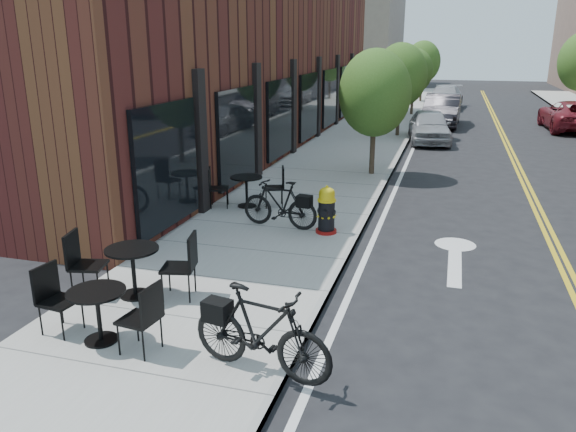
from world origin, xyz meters
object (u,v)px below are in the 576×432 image
(bicycle_left, at_px, (280,204))
(parked_car_b, at_px, (442,110))
(fire_hydrant, at_px, (327,211))
(bistro_set_c, at_px, (247,187))
(parked_car_a, at_px, (429,126))
(parked_car_c, at_px, (445,97))
(bistro_set_a, at_px, (98,308))
(bistro_set_b, at_px, (133,265))
(parked_car_far, at_px, (571,116))
(bicycle_right, at_px, (261,332))

(bicycle_left, distance_m, parked_car_b, 18.64)
(fire_hydrant, relative_size, bistro_set_c, 0.55)
(bicycle_left, distance_m, bistro_set_c, 1.85)
(parked_car_a, distance_m, parked_car_c, 13.41)
(bicycle_left, xyz_separation_m, parked_car_a, (2.59, 13.13, 0.04))
(bistro_set_a, distance_m, bistro_set_b, 1.46)
(fire_hydrant, distance_m, parked_car_b, 18.59)
(bicycle_left, height_order, parked_car_far, parked_car_far)
(parked_car_far, bearing_deg, parked_car_c, -55.43)
(bicycle_left, height_order, parked_car_a, parked_car_a)
(bistro_set_c, xyz_separation_m, parked_car_far, (10.26, 17.22, 0.09))
(bicycle_left, xyz_separation_m, parked_car_far, (8.98, 18.56, 0.06))
(bistro_set_c, bearing_deg, parked_car_c, 61.31)
(fire_hydrant, xyz_separation_m, bistro_set_b, (-2.29, -3.99, 0.04))
(fire_hydrant, xyz_separation_m, bistro_set_c, (-2.36, 1.43, 0.01))
(fire_hydrant, bearing_deg, bistro_set_b, -104.08)
(bicycle_left, bearing_deg, fire_hydrant, 92.98)
(bistro_set_c, distance_m, parked_car_c, 25.54)
(bistro_set_b, height_order, parked_car_far, parked_car_far)
(parked_car_c, bearing_deg, bistro_set_c, -93.84)
(parked_car_b, xyz_separation_m, parked_car_far, (6.03, 0.16, -0.08))
(bistro_set_b, distance_m, parked_car_a, 17.62)
(bicycle_left, height_order, bicycle_right, bicycle_right)
(bicycle_left, relative_size, parked_car_a, 0.44)
(parked_car_b, relative_size, parked_car_far, 0.94)
(bistro_set_a, bearing_deg, parked_car_b, 87.47)
(parked_car_a, bearing_deg, parked_car_c, 81.63)
(bistro_set_c, relative_size, parked_car_a, 0.47)
(fire_hydrant, bearing_deg, bistro_set_c, 164.59)
(bicycle_right, bearing_deg, parked_car_b, 7.37)
(parked_car_far, bearing_deg, bistro_set_b, 62.97)
(bicycle_right, bearing_deg, parked_car_far, -6.35)
(parked_car_b, bearing_deg, fire_hydrant, -93.73)
(bistro_set_b, bearing_deg, parked_car_far, 52.75)
(bistro_set_b, xyz_separation_m, bistro_set_c, (-0.07, 5.42, -0.04))
(bistro_set_b, height_order, parked_car_c, parked_car_c)
(bistro_set_a, relative_size, parked_car_a, 0.46)
(parked_car_b, bearing_deg, bistro_set_a, -97.09)
(bicycle_left, distance_m, parked_car_a, 13.38)
(fire_hydrant, distance_m, bistro_set_a, 5.76)
(parked_car_b, bearing_deg, bistro_set_b, -98.44)
(bistro_set_b, bearing_deg, parked_car_c, 69.35)
(parked_car_c, relative_size, parked_car_far, 0.96)
(bicycle_left, bearing_deg, parked_car_a, 176.36)
(bistro_set_c, height_order, parked_car_far, parked_car_far)
(bicycle_right, distance_m, bistro_set_a, 2.39)
(fire_hydrant, height_order, bistro_set_a, fire_hydrant)
(bistro_set_a, xyz_separation_m, parked_car_a, (3.48, 18.62, 0.07))
(parked_car_far, bearing_deg, bicycle_left, 61.39)
(fire_hydrant, height_order, parked_car_a, parked_car_a)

